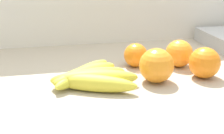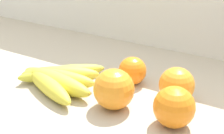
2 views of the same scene
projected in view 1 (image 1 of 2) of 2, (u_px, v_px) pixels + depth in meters
name	position (u px, v px, depth m)	size (l,w,h in m)	color
wall_back	(133.00, 98.00, 1.17)	(2.14, 0.06, 1.30)	silver
banana_bunch	(90.00, 77.00, 0.69)	(0.21, 0.22, 0.04)	gold
orange_back_left	(136.00, 55.00, 0.81)	(0.07, 0.07, 0.07)	orange
orange_right	(179.00, 53.00, 0.80)	(0.07, 0.07, 0.07)	orange
orange_far_right	(156.00, 65.00, 0.70)	(0.08, 0.08, 0.08)	orange
orange_front	(204.00, 63.00, 0.73)	(0.08, 0.08, 0.08)	orange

